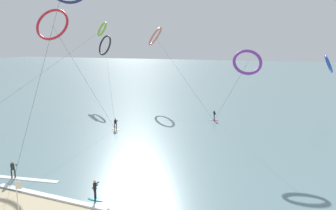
# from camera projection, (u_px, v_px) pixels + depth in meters

# --- Properties ---
(sea_water) EXTENTS (400.00, 200.00, 0.08)m
(sea_water) POSITION_uv_depth(u_px,v_px,m) (239.00, 75.00, 115.13)
(sea_water) COLOR slate
(sea_water) RESTS_ON ground
(surfer_teal) EXTENTS (1.40, 0.67, 1.70)m
(surfer_teal) POSITION_uv_depth(u_px,v_px,m) (95.00, 191.00, 23.64)
(surfer_teal) COLOR teal
(surfer_teal) RESTS_ON ground
(surfer_ivory) EXTENTS (1.40, 0.73, 1.70)m
(surfer_ivory) POSITION_uv_depth(u_px,v_px,m) (13.00, 171.00, 27.41)
(surfer_ivory) COLOR silver
(surfer_ivory) RESTS_ON ground
(surfer_magenta) EXTENTS (1.40, 0.61, 1.70)m
(surfer_magenta) POSITION_uv_depth(u_px,v_px,m) (214.00, 116.00, 48.03)
(surfer_magenta) COLOR #CC288E
(surfer_magenta) RESTS_ON ground
(surfer_amber) EXTENTS (1.40, 0.73, 1.70)m
(surfer_amber) POSITION_uv_depth(u_px,v_px,m) (116.00, 125.00, 42.94)
(surfer_amber) COLOR orange
(surfer_amber) RESTS_ON ground
(kite_coral) EXTENTS (17.41, 16.66, 15.78)m
(kite_coral) POSITION_uv_depth(u_px,v_px,m) (155.00, 36.00, 63.50)
(kite_coral) COLOR #EA7260
(kite_coral) RESTS_ON ground
(kite_lime) EXTENTS (4.14, 40.68, 17.19)m
(kite_lime) POSITION_uv_depth(u_px,v_px,m) (102.00, 29.00, 67.53)
(kite_lime) COLOR #8CC62D
(kite_lime) RESTS_ON ground
(kite_charcoal) EXTENTS (15.40, 21.74, 14.07)m
(kite_charcoal) POSITION_uv_depth(u_px,v_px,m) (105.00, 45.00, 63.10)
(kite_charcoal) COLOR black
(kite_charcoal) RESTS_ON ground
(kite_cobalt) EXTENTS (3.13, 51.22, 10.04)m
(kite_cobalt) POSITION_uv_depth(u_px,v_px,m) (329.00, 64.00, 61.45)
(kite_cobalt) COLOR #2647B7
(kite_cobalt) RESTS_ON ground
(kite_crimson) EXTENTS (9.61, 4.70, 16.96)m
(kite_crimson) POSITION_uv_depth(u_px,v_px,m) (52.00, 24.00, 39.38)
(kite_crimson) COLOR red
(kite_crimson) RESTS_ON ground
(kite_violet) EXTENTS (7.44, 11.27, 11.71)m
(kite_violet) POSITION_uv_depth(u_px,v_px,m) (247.00, 62.00, 35.40)
(kite_violet) COLOR purple
(kite_violet) RESTS_ON ground
(beach_flag) EXTENTS (0.47, 0.14, 3.05)m
(beach_flag) POSITION_uv_depth(u_px,v_px,m) (18.00, 194.00, 20.88)
(beach_flag) COLOR silver
(beach_flag) RESTS_ON ground
(wave_crest_near) EXTENTS (11.01, 0.84, 0.12)m
(wave_crest_near) POSITION_uv_depth(u_px,v_px,m) (50.00, 196.00, 24.37)
(wave_crest_near) COLOR white
(wave_crest_near) RESTS_ON ground
(wave_crest_mid) EXTENTS (9.11, 1.78, 0.12)m
(wave_crest_mid) POSITION_uv_depth(u_px,v_px,m) (13.00, 178.00, 27.65)
(wave_crest_mid) COLOR white
(wave_crest_mid) RESTS_ON ground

